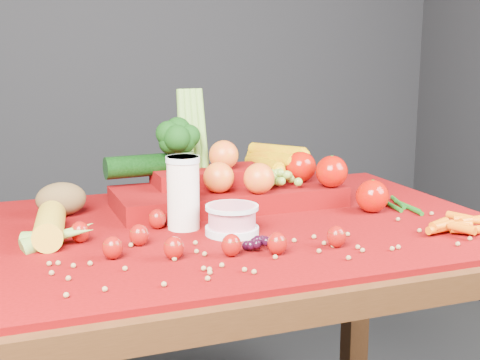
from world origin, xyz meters
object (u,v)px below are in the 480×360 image
object	(u,v)px
milk_glass	(183,190)
produce_mound	(235,180)
yogurt_bowl	(232,219)
table	(243,271)

from	to	relation	value
milk_glass	produce_mound	xyz separation A→B (m)	(0.17, 0.15, -0.02)
yogurt_bowl	produce_mound	distance (m)	0.24
milk_glass	yogurt_bowl	distance (m)	0.12
milk_glass	produce_mound	distance (m)	0.23
yogurt_bowl	produce_mound	size ratio (longest dim) A/B	0.18
produce_mound	table	bearing A→B (deg)	-103.79
milk_glass	yogurt_bowl	size ratio (longest dim) A/B	1.39
table	yogurt_bowl	bearing A→B (deg)	-126.20
table	yogurt_bowl	distance (m)	0.16
yogurt_bowl	produce_mound	bearing A→B (deg)	68.44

